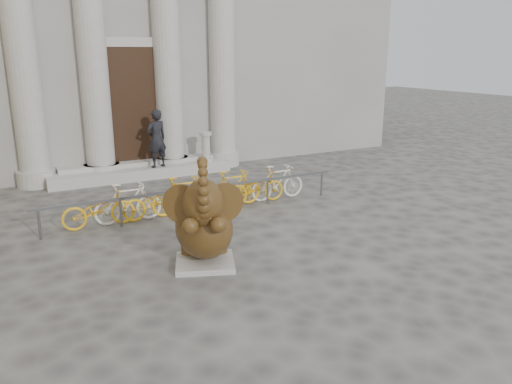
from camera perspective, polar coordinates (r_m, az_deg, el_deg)
ground at (r=8.92m, az=3.73°, el=-11.24°), size 80.00×80.00×0.00m
classical_building at (r=22.17m, az=-18.00°, el=20.02°), size 22.00×10.70×12.00m
entrance_steps at (r=17.13m, az=-12.97°, el=2.28°), size 6.00×1.20×0.36m
elephant_statue at (r=9.62m, az=-5.97°, el=-3.96°), size 1.51×1.78×2.24m
bike_rack at (r=13.02m, az=-6.96°, el=-0.18°), size 8.00×0.53×1.00m
pedestrian at (r=16.70m, az=-11.29°, el=6.00°), size 0.79×0.62×1.90m
balustrade_post at (r=17.40m, az=-5.74°, el=5.02°), size 0.42×0.42×1.03m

